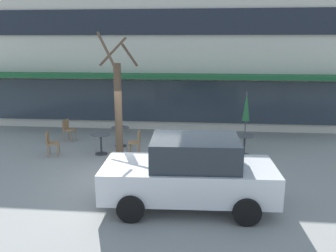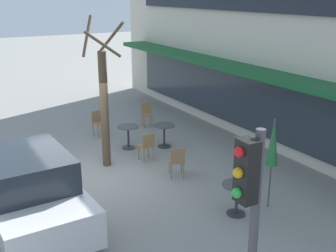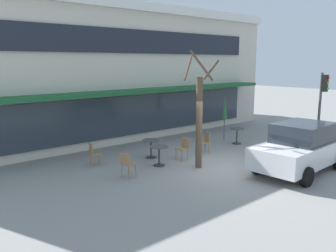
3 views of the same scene
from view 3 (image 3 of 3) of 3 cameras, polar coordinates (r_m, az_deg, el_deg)
The scene contains 13 objects.
ground_plane at distance 13.48m, azimuth 9.94°, elevation -6.77°, with size 80.00×80.00×0.00m, color gray.
building_facade at distance 20.63m, azimuth -12.03°, elevation 8.58°, with size 19.73×9.10×6.74m.
cafe_table_near_wall at distance 17.42m, azimuth 11.00°, elevation -1.14°, with size 0.70×0.70×0.76m.
cafe_table_streetside at distance 14.63m, azimuth -2.76°, elevation -3.16°, with size 0.70×0.70×0.76m.
cafe_table_by_tree at distance 13.52m, azimuth -1.45°, elevation -4.28°, with size 0.70×0.70×0.76m.
patio_umbrella_green_folded at distance 17.87m, azimuth 9.10°, elevation 2.82°, with size 0.28×0.28×2.20m.
cafe_chair_0 at distance 12.23m, azimuth -6.58°, elevation -5.89°, with size 0.48×0.48×0.89m.
cafe_chair_1 at distance 15.52m, azimuth 5.96°, elevation -2.38°, with size 0.52×0.52×0.89m.
cafe_chair_2 at distance 13.82m, azimuth -11.83°, elevation -4.14°, with size 0.48×0.48×0.89m.
cafe_chair_3 at distance 14.38m, azimuth 2.46°, elevation -3.36°, with size 0.41×0.41×0.89m.
parked_sedan at distance 13.62m, azimuth 20.52°, elevation -3.27°, with size 4.27×2.15×1.76m.
street_tree at distance 13.06m, azimuth 5.02°, elevation 1.38°, with size 1.26×1.25×4.31m.
traffic_light_pole at distance 18.62m, azimuth 23.54°, elevation 4.46°, with size 0.26×0.44×3.40m.
Camera 3 is at (-10.09, -8.02, 3.94)m, focal length 38.00 mm.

